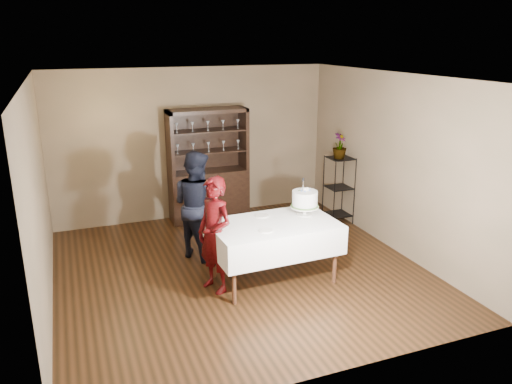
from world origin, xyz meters
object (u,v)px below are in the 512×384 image
(cake_table, at_px, (274,237))
(cake, at_px, (305,200))
(man, at_px, (197,205))
(plant_etagere, at_px, (339,187))
(potted_plant, at_px, (340,146))
(china_hutch, at_px, (209,183))
(woman, at_px, (215,235))

(cake_table, xyz_separation_m, cake, (0.52, 0.14, 0.41))
(man, distance_m, cake, 1.64)
(plant_etagere, relative_size, man, 0.74)
(man, xyz_separation_m, potted_plant, (2.65, 0.45, 0.59))
(plant_etagere, height_order, cake_table, plant_etagere)
(china_hutch, distance_m, woman, 2.75)
(china_hutch, bearing_deg, potted_plant, -28.19)
(plant_etagere, bearing_deg, potted_plant, -140.98)
(plant_etagere, relative_size, woman, 0.78)
(man, height_order, cake, man)
(china_hutch, height_order, man, china_hutch)
(cake_table, bearing_deg, plant_etagere, 40.14)
(plant_etagere, height_order, woman, woman)
(cake, bearing_deg, potted_plant, 46.64)
(china_hutch, xyz_separation_m, man, (-0.62, -1.54, 0.15))
(plant_etagere, xyz_separation_m, potted_plant, (-0.05, -0.04, 0.75))
(cake, distance_m, potted_plant, 2.05)
(woman, distance_m, potted_plant, 3.20)
(plant_etagere, distance_m, cake_table, 2.55)
(plant_etagere, bearing_deg, man, -169.79)
(china_hutch, relative_size, potted_plant, 4.58)
(man, height_order, potted_plant, man)
(cake_table, bearing_deg, potted_plant, 40.16)
(woman, distance_m, man, 1.13)
(potted_plant, bearing_deg, cake, -133.36)
(cake_table, height_order, potted_plant, potted_plant)
(man, bearing_deg, cake, -158.60)
(woman, relative_size, cake, 2.85)
(plant_etagere, relative_size, cake_table, 0.71)
(man, bearing_deg, china_hutch, -51.75)
(china_hutch, relative_size, cake_table, 1.18)
(cake_table, bearing_deg, woman, 177.46)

